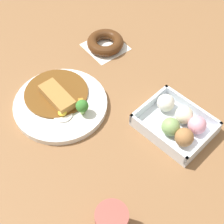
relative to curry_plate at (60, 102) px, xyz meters
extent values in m
plane|color=brown|center=(-0.08, -0.07, -0.01)|extent=(1.60, 1.60, 0.00)
cylinder|color=white|center=(0.00, 0.00, 0.00)|extent=(0.26, 0.26, 0.02)
cylinder|color=brown|center=(0.03, -0.01, 0.01)|extent=(0.18, 0.18, 0.01)
cube|color=#A87538|center=(0.01, 0.00, 0.02)|extent=(0.12, 0.06, 0.02)
cylinder|color=white|center=(-0.04, 0.03, 0.01)|extent=(0.05, 0.05, 0.00)
ellipsoid|color=yellow|center=(-0.04, 0.03, 0.02)|extent=(0.02, 0.02, 0.01)
cylinder|color=#8CB766|center=(-0.07, -0.02, 0.01)|extent=(0.01, 0.01, 0.02)
sphere|color=#387A2D|center=(-0.07, -0.02, 0.03)|extent=(0.03, 0.03, 0.03)
cube|color=orange|center=(-0.05, -0.02, 0.01)|extent=(0.02, 0.02, 0.01)
cube|color=orange|center=(-0.05, -0.04, 0.01)|extent=(0.02, 0.02, 0.01)
cube|color=silver|center=(-0.28, -0.16, -0.01)|extent=(0.19, 0.15, 0.01)
cube|color=silver|center=(-0.37, -0.16, 0.01)|extent=(0.01, 0.15, 0.03)
cube|color=silver|center=(-0.19, -0.16, 0.01)|extent=(0.01, 0.15, 0.03)
cube|color=silver|center=(-0.28, -0.24, 0.01)|extent=(0.19, 0.01, 0.03)
cube|color=silver|center=(-0.28, -0.09, 0.01)|extent=(0.19, 0.01, 0.03)
sphere|color=pink|center=(-0.33, -0.19, 0.02)|extent=(0.05, 0.05, 0.05)
sphere|color=#EFE5C6|center=(-0.28, -0.19, 0.02)|extent=(0.05, 0.05, 0.05)
sphere|color=silver|center=(-0.22, -0.19, 0.02)|extent=(0.05, 0.05, 0.05)
sphere|color=#9E6B3D|center=(-0.33, -0.14, 0.02)|extent=(0.05, 0.05, 0.05)
sphere|color=#84A860|center=(-0.28, -0.14, 0.02)|extent=(0.05, 0.05, 0.05)
cube|color=white|center=(0.09, -0.26, -0.01)|extent=(0.14, 0.14, 0.00)
torus|color=#4C2B14|center=(0.09, -0.26, 0.00)|extent=(0.12, 0.12, 0.03)
cylinder|color=#9E4C42|center=(-0.35, 0.15, 0.03)|extent=(0.07, 0.07, 0.09)
camera|label=1|loc=(-0.53, 0.33, 0.74)|focal=54.52mm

